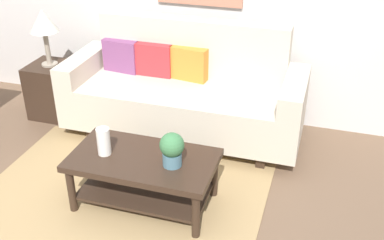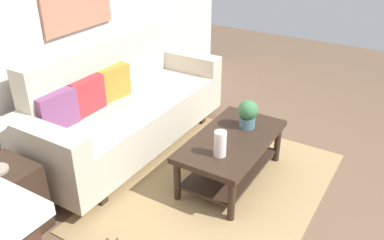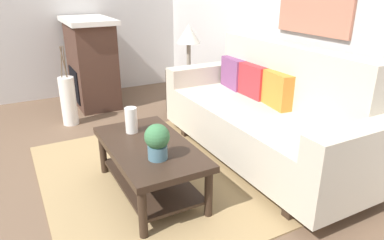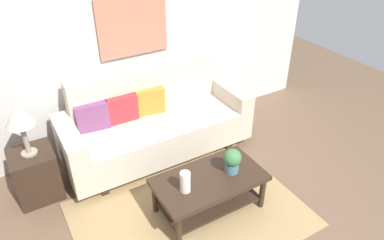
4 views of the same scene
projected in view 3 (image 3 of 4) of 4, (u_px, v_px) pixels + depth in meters
The scene contains 18 objects.
ground_plane at pixel (87, 195), 2.87m from camera, with size 9.61×9.61×0.00m, color brown.
wall_back at pixel (305, 10), 3.32m from camera, with size 5.61×0.10×2.70m, color silver.
wall_left at pixel (70, 0), 4.96m from camera, with size 0.10×5.12×2.70m, color silver.
area_rug at pixel (145, 179), 3.08m from camera, with size 2.25×1.65×0.01m, color #A38456.
couch at pixel (264, 117), 3.28m from camera, with size 2.25×0.84×1.08m.
throw_pillow_plum at pixel (233, 73), 3.82m from camera, with size 0.36×0.12×0.32m, color #7A4270.
throw_pillow_crimson at pixel (253, 81), 3.53m from camera, with size 0.36×0.12×0.32m, color red.
throw_pillow_orange at pixel (277, 90), 3.25m from camera, with size 0.36×0.12×0.32m, color orange.
coffee_table at pixel (150, 158), 2.79m from camera, with size 1.10×0.60×0.43m.
tabletop_vase at pixel (131, 120), 2.93m from camera, with size 0.10×0.10×0.22m, color white.
potted_plant_tabletop at pixel (157, 141), 2.48m from camera, with size 0.18×0.18×0.26m.
side_table at pixel (189, 93), 4.49m from camera, with size 0.44×0.44×0.56m, color #332319.
table_lamp at pixel (189, 36), 4.23m from camera, with size 0.28×0.28×0.57m.
fireplace at pixel (91, 62), 4.78m from camera, with size 1.02×0.58×1.16m.
floor_vase at pixel (68, 101), 4.18m from camera, with size 0.18×0.18×0.57m, color white.
floor_vase_branch_a at pixel (64, 62), 3.99m from camera, with size 0.01×0.01×0.36m, color brown.
floor_vase_branch_b at pixel (65, 62), 4.02m from camera, with size 0.01×0.01×0.36m, color brown.
floor_vase_branch_c at pixel (61, 62), 4.00m from camera, with size 0.01×0.01×0.36m, color brown.
Camera 3 is at (2.56, -0.40, 1.62)m, focal length 33.21 mm.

